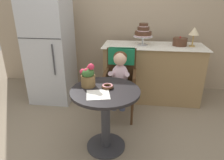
{
  "coord_description": "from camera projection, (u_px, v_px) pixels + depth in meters",
  "views": [
    {
      "loc": [
        0.31,
        -1.85,
        1.61
      ],
      "look_at": [
        0.05,
        0.15,
        0.77
      ],
      "focal_mm": 32.55,
      "sensor_mm": 36.0,
      "label": 1
    }
  ],
  "objects": [
    {
      "name": "ground_plane",
      "position": [
        106.0,
        146.0,
        2.35
      ],
      "size": [
        8.0,
        8.0,
        0.0
      ],
      "primitive_type": "plane",
      "color": "gray"
    },
    {
      "name": "back_wall",
      "position": [
        122.0,
        12.0,
        3.52
      ],
      "size": [
        4.8,
        0.1,
        2.7
      ],
      "primitive_type": "cube",
      "color": "tan",
      "rests_on": "ground"
    },
    {
      "name": "cafe_table",
      "position": [
        105.0,
        108.0,
        2.15
      ],
      "size": [
        0.72,
        0.72,
        0.72
      ],
      "color": "black",
      "rests_on": "ground"
    },
    {
      "name": "wicker_chair",
      "position": [
        121.0,
        72.0,
        2.77
      ],
      "size": [
        0.42,
        0.45,
        0.95
      ],
      "rotation": [
        0.0,
        0.0,
        -0.02
      ],
      "color": "#472D19",
      "rests_on": "ground"
    },
    {
      "name": "seated_child",
      "position": [
        120.0,
        74.0,
        2.61
      ],
      "size": [
        0.27,
        0.32,
        0.73
      ],
      "color": "silver",
      "rests_on": "ground"
    },
    {
      "name": "paper_napkin",
      "position": [
        98.0,
        95.0,
        1.97
      ],
      "size": [
        0.27,
        0.26,
        0.0
      ],
      "primitive_type": "cube",
      "rotation": [
        0.0,
        0.0,
        0.24
      ],
      "color": "white",
      "rests_on": "cafe_table"
    },
    {
      "name": "donut_front",
      "position": [
        108.0,
        86.0,
        2.11
      ],
      "size": [
        0.13,
        0.13,
        0.04
      ],
      "color": "#4C2D19",
      "rests_on": "cafe_table"
    },
    {
      "name": "flower_vase",
      "position": [
        88.0,
        76.0,
        2.12
      ],
      "size": [
        0.16,
        0.15,
        0.25
      ],
      "color": "brown",
      "rests_on": "cafe_table"
    },
    {
      "name": "display_counter",
      "position": [
        152.0,
        72.0,
        3.3
      ],
      "size": [
        1.56,
        0.62,
        0.9
      ],
      "color": "#93754C",
      "rests_on": "ground"
    },
    {
      "name": "tiered_cake_stand",
      "position": [
        143.0,
        32.0,
        3.07
      ],
      "size": [
        0.3,
        0.3,
        0.33
      ],
      "color": "silver",
      "rests_on": "display_counter"
    },
    {
      "name": "round_layer_cake",
      "position": [
        180.0,
        42.0,
        3.09
      ],
      "size": [
        0.21,
        0.21,
        0.14
      ],
      "color": "#4C2D1E",
      "rests_on": "display_counter"
    },
    {
      "name": "table_lamp",
      "position": [
        194.0,
        32.0,
        2.97
      ],
      "size": [
        0.15,
        0.15,
        0.28
      ],
      "color": "#B28C47",
      "rests_on": "display_counter"
    },
    {
      "name": "refrigerator",
      "position": [
        50.0,
        48.0,
        3.15
      ],
      "size": [
        0.64,
        0.63,
        1.7
      ],
      "color": "#B7BABF",
      "rests_on": "ground"
    }
  ]
}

